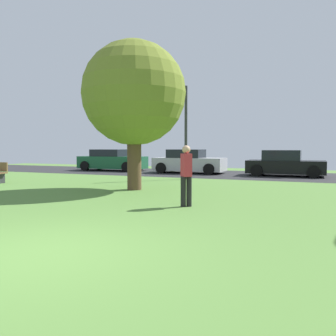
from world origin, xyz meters
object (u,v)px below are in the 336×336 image
parked_car_silver (189,162)px  parked_car_black (285,164)px  maple_tree_far (134,94)px  street_lamp_post (186,133)px  parked_car_green (112,161)px  person_catcher (186,173)px

parked_car_silver → parked_car_black: size_ratio=1.04×
maple_tree_far → street_lamp_post: bearing=86.2°
street_lamp_post → parked_car_silver: bearing=107.3°
parked_car_green → parked_car_silver: parked_car_silver is taller
maple_tree_far → parked_car_green: (-6.38, 8.74, -2.83)m
maple_tree_far → parked_car_black: bearing=61.8°
parked_car_silver → parked_car_black: parked_car_silver is taller
maple_tree_far → parked_car_green: maple_tree_far is taller
maple_tree_far → parked_car_silver: size_ratio=1.29×
parked_car_green → parked_car_silver: 5.49m
maple_tree_far → parked_car_silver: maple_tree_far is taller
person_catcher → parked_car_green: 14.84m
maple_tree_far → person_catcher: maple_tree_far is taller
parked_car_silver → street_lamp_post: bearing=-72.7°
parked_car_silver → maple_tree_far: bearing=-84.0°
person_catcher → parked_car_silver: bearing=161.3°
person_catcher → parked_car_green: person_catcher is taller
maple_tree_far → street_lamp_post: size_ratio=1.20×
parked_car_green → parked_car_black: bearing=-1.0°
parked_car_black → maple_tree_far: bearing=-118.2°
maple_tree_far → person_catcher: bearing=-42.4°
person_catcher → street_lamp_post: bearing=162.2°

